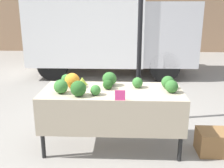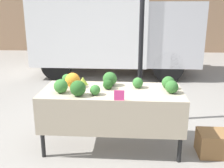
{
  "view_description": "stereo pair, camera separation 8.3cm",
  "coord_description": "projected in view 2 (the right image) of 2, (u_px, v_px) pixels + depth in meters",
  "views": [
    {
      "loc": [
        0.13,
        -3.14,
        1.79
      ],
      "look_at": [
        0.0,
        0.0,
        0.86
      ],
      "focal_mm": 42.0,
      "sensor_mm": 36.0,
      "label": 1
    },
    {
      "loc": [
        0.21,
        -3.14,
        1.79
      ],
      "look_at": [
        0.0,
        0.0,
        0.86
      ],
      "focal_mm": 42.0,
      "sensor_mm": 36.0,
      "label": 2
    }
  ],
  "objects": [
    {
      "name": "parked_truck",
      "position": [
        110.0,
        25.0,
        6.97
      ],
      "size": [
        4.26,
        1.82,
        2.53
      ],
      "color": "white",
      "rests_on": "ground_plane"
    },
    {
      "name": "broccoli_head_0",
      "position": [
        67.0,
        79.0,
        3.58
      ],
      "size": [
        0.13,
        0.13,
        0.13
      ],
      "color": "#387533",
      "rests_on": "market_table"
    },
    {
      "name": "orange_cauliflower",
      "position": [
        73.0,
        80.0,
        3.39
      ],
      "size": [
        0.19,
        0.19,
        0.19
      ],
      "color": "orange",
      "rests_on": "market_table"
    },
    {
      "name": "produce_crate",
      "position": [
        218.0,
        143.0,
        3.27
      ],
      "size": [
        0.51,
        0.33,
        0.3
      ],
      "color": "olive",
      "rests_on": "ground_plane"
    },
    {
      "name": "tent_pole",
      "position": [
        141.0,
        38.0,
        3.89
      ],
      "size": [
        0.07,
        0.07,
        2.68
      ],
      "color": "black",
      "rests_on": "ground_plane"
    },
    {
      "name": "broccoli_head_2",
      "position": [
        110.0,
        79.0,
        3.46
      ],
      "size": [
        0.19,
        0.19,
        0.19
      ],
      "color": "#336B2D",
      "rests_on": "market_table"
    },
    {
      "name": "broccoli_head_8",
      "position": [
        168.0,
        83.0,
        3.33
      ],
      "size": [
        0.16,
        0.16,
        0.16
      ],
      "color": "#336B2D",
      "rests_on": "market_table"
    },
    {
      "name": "broccoli_head_4",
      "position": [
        95.0,
        90.0,
        3.1
      ],
      "size": [
        0.12,
        0.12,
        0.12
      ],
      "color": "#387533",
      "rests_on": "market_table"
    },
    {
      "name": "broccoli_head_3",
      "position": [
        61.0,
        86.0,
        3.17
      ],
      "size": [
        0.17,
        0.17,
        0.17
      ],
      "color": "#387533",
      "rests_on": "market_table"
    },
    {
      "name": "romanesco_head",
      "position": [
        83.0,
        81.0,
        3.52
      ],
      "size": [
        0.13,
        0.13,
        0.11
      ],
      "color": "#93B238",
      "rests_on": "market_table"
    },
    {
      "name": "ground_plane",
      "position": [
        112.0,
        145.0,
        3.52
      ],
      "size": [
        40.0,
        40.0,
        0.0
      ],
      "primitive_type": "plane",
      "color": "gray"
    },
    {
      "name": "market_table",
      "position": [
        112.0,
        99.0,
        3.27
      ],
      "size": [
        1.77,
        0.77,
        0.78
      ],
      "color": "tan",
      "rests_on": "ground_plane"
    },
    {
      "name": "broccoli_head_1",
      "position": [
        172.0,
        87.0,
        3.16
      ],
      "size": [
        0.16,
        0.16,
        0.16
      ],
      "color": "#336B2D",
      "rests_on": "market_table"
    },
    {
      "name": "price_sign",
      "position": [
        119.0,
        95.0,
        2.92
      ],
      "size": [
        0.12,
        0.01,
        0.12
      ],
      "color": "#E53D84",
      "rests_on": "market_table"
    },
    {
      "name": "broccoli_head_6",
      "position": [
        108.0,
        84.0,
        3.32
      ],
      "size": [
        0.13,
        0.13,
        0.13
      ],
      "color": "#23511E",
      "rests_on": "market_table"
    },
    {
      "name": "broccoli_head_7",
      "position": [
        78.0,
        88.0,
        3.06
      ],
      "size": [
        0.19,
        0.19,
        0.19
      ],
      "color": "#285B23",
      "rests_on": "market_table"
    },
    {
      "name": "broccoli_head_5",
      "position": [
        138.0,
        83.0,
        3.37
      ],
      "size": [
        0.14,
        0.14,
        0.14
      ],
      "color": "#387533",
      "rests_on": "market_table"
    }
  ]
}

